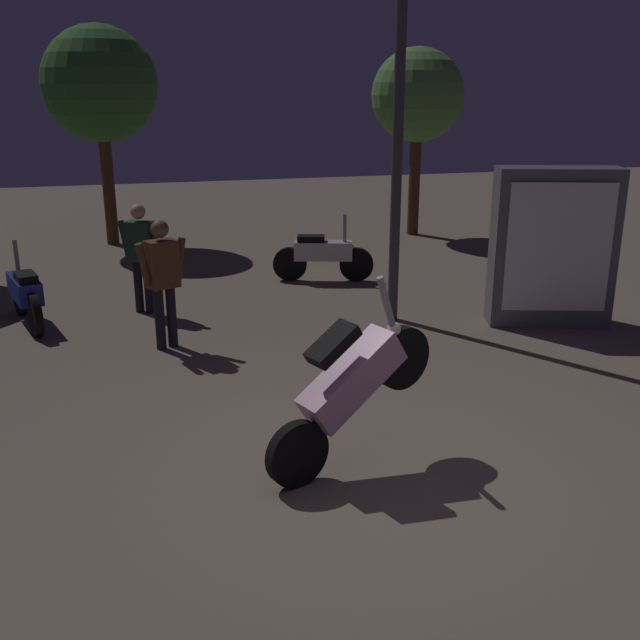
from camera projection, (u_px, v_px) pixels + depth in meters
The scene contains 10 objects.
ground_plane at pixel (372, 477), 6.13m from camera, with size 40.00×40.00×0.00m, color #756656.
motorcycle_pink_foreground at pixel (351, 385), 6.08m from camera, with size 1.59×0.69×1.63m.
motorcycle_blue_parked_left at pixel (25, 294), 9.87m from camera, with size 0.56×1.62×1.11m.
motorcycle_white_parked_right at pixel (323, 255), 12.11m from camera, with size 1.62×0.58×1.11m.
person_rider_beside at pixel (163, 274), 8.85m from camera, with size 0.64×0.36×1.59m.
person_bystander_far at pixel (141, 250), 10.28m from camera, with size 0.60×0.42×1.55m.
streetlamp_near at pixel (400, 74), 9.26m from camera, with size 0.36×0.36×5.11m.
tree_left_bg at pixel (418, 97), 15.18m from camera, with size 1.91×1.91×3.86m.
tree_right_bg at pixel (100, 85), 14.12m from camera, with size 2.20×2.20×4.22m.
kiosk_billboard at pixel (553, 247), 9.76m from camera, with size 1.68×0.95×2.10m.
Camera 1 is at (-1.84, -5.13, 3.12)m, focal length 41.35 mm.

